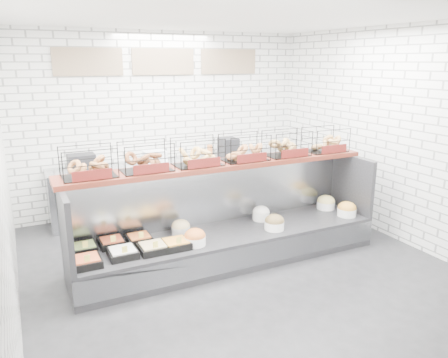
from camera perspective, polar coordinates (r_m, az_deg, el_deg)
ground at (r=5.57m, az=2.09°, el=-11.68°), size 5.50×5.50×0.00m
room_shell at (r=5.52m, az=-0.68°, el=10.44°), size 5.02×5.51×3.01m
display_case at (r=5.70m, az=0.39°, el=-7.37°), size 4.00×0.90×1.20m
bagel_shelf at (r=5.55m, az=-0.27°, el=3.40°), size 4.10×0.50×0.40m
prep_counter at (r=7.48m, az=-6.70°, el=-0.78°), size 4.00×0.60×1.20m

